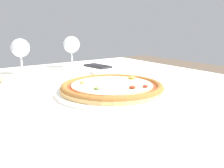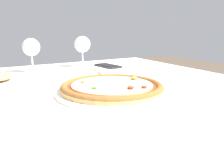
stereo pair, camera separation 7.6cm
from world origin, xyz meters
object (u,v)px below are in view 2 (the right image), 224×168
Objects in this scene: pizza_plate at (112,88)px; wine_glass_far_left at (31,48)px; cell_phone at (108,66)px; dining_table at (69,110)px; wine_glass_far_right at (82,45)px.

wine_glass_far_left is at bearing 105.75° from pizza_plate.
pizza_plate is 2.29× the size of cell_phone.
wine_glass_far_right reaches higher than dining_table.
wine_glass_far_right is at bearing 150.32° from cell_phone.
dining_table is 0.40m from wine_glass_far_left.
cell_phone is (0.23, 0.45, -0.01)m from pizza_plate.
wine_glass_far_right is at bearing 7.77° from wine_glass_far_left.
dining_table is 8.64× the size of wine_glass_far_right.
cell_phone is at bearing 45.02° from dining_table.
dining_table is 0.47m from cell_phone.
wine_glass_far_right is (0.22, 0.39, 0.18)m from dining_table.
pizza_plate is 2.29× the size of wine_glass_far_left.
pizza_plate reaches higher than dining_table.
cell_phone reaches higher than dining_table.
wine_glass_far_right is at bearing 76.63° from pizza_plate.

